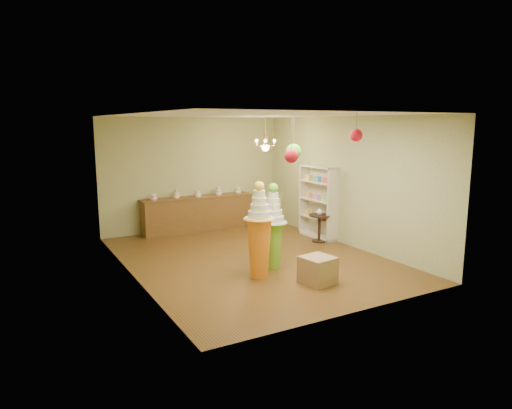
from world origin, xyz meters
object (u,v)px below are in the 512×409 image
sideboard (198,213)px  round_table (319,224)px  pedestal_green (273,233)px  pedestal_orange (259,240)px

sideboard → round_table: bearing=-50.5°
pedestal_green → sideboard: 3.74m
sideboard → round_table: 3.31m
pedestal_green → round_table: pedestal_green is taller
pedestal_green → pedestal_orange: 0.64m
pedestal_green → pedestal_orange: size_ratio=0.94×
pedestal_orange → pedestal_green: bearing=35.1°
pedestal_green → pedestal_orange: bearing=-144.9°
pedestal_orange → round_table: (2.55, 1.55, -0.29)m
pedestal_orange → sideboard: 4.13m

